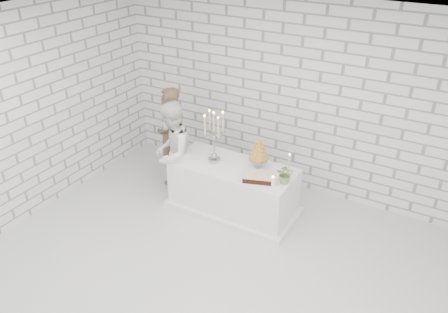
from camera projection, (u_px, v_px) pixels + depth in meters
The scene contains 13 objects.
ground at pixel (213, 276), 5.67m from camera, with size 6.00×5.00×0.01m, color silver.
ceiling at pixel (209, 32), 4.24m from camera, with size 6.00×5.00×0.01m, color white.
wall_back at pixel (298, 98), 6.86m from camera, with size 6.00×0.01×3.00m, color white.
wall_left at pixel (24, 116), 6.27m from camera, with size 0.01×5.00×3.00m, color white.
cake_table at pixel (233, 188), 6.76m from camera, with size 1.80×0.80×0.75m, color white.
groom at pixel (170, 136), 7.30m from camera, with size 0.59×0.39×1.62m, color #483221.
bride at pixel (172, 153), 6.81m from camera, with size 0.78×0.61×1.60m, color white.
candelabra at pixel (214, 137), 6.51m from camera, with size 0.32×0.32×0.79m, color #9C9CA6, non-canonical shape.
croquembouche at pixel (259, 153), 6.45m from camera, with size 0.29×0.29×0.45m, color #A26C1C, non-canonical shape.
chocolate_cake at pixel (258, 177), 6.23m from camera, with size 0.39×0.28×0.08m, color black.
pillar_candle at pixel (273, 181), 6.10m from camera, with size 0.08×0.08×0.12m, color white.
extra_taper at pixel (289, 165), 6.27m from camera, with size 0.06×0.06×0.32m, color beige.
flowers at pixel (286, 174), 6.11m from camera, with size 0.24×0.21×0.27m, color #577B40.
Camera 1 is at (2.25, -3.64, 4.01)m, focal length 36.75 mm.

